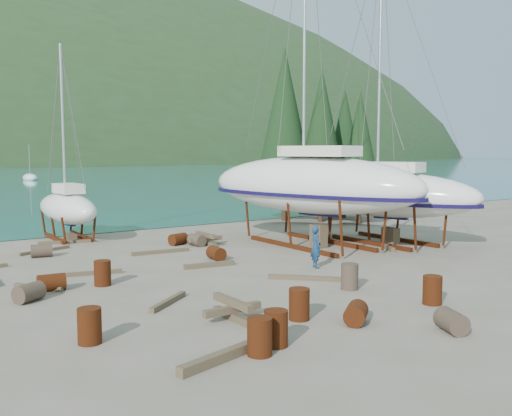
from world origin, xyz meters
TOP-DOWN VIEW (x-y plane):
  - ground at (0.00, 0.00)m, footprint 600.00×600.00m
  - far_house_right at (30.00, 190.00)m, footprint 6.60×5.60m
  - cypress_near_right at (12.50, 12.00)m, footprint 3.60×3.60m
  - cypress_mid_right at (14.00, 10.00)m, footprint 3.06×3.06m
  - cypress_back_left at (11.00, 14.00)m, footprint 4.14×4.14m
  - cypress_far_right at (15.50, 13.00)m, footprint 3.24×3.24m
  - moored_boat_mid at (10.00, 80.00)m, footprint 2.00×5.00m
  - large_sailboat_near at (5.77, 5.02)m, footprint 6.61×12.51m
  - large_sailboat_far at (9.39, 3.59)m, footprint 5.96×10.09m
  - small_sailboat_shore at (-3.45, 13.98)m, footprint 2.38×6.49m
  - worker at (2.45, 0.78)m, footprint 0.59×0.72m
  - drum_0 at (-5.03, -5.98)m, footprint 0.58×0.58m
  - drum_1 at (-0.01, -7.43)m, footprint 0.89×1.04m
  - drum_2 at (-7.29, 2.89)m, footprint 0.94×0.67m
  - drum_3 at (-4.36, -5.70)m, footprint 0.58×0.58m
  - drum_4 at (0.50, 8.97)m, footprint 1.02×0.83m
  - drum_6 at (0.02, 4.47)m, footprint 0.65×0.93m
  - drum_7 at (1.81, -5.39)m, footprint 0.58×0.58m
  - drum_8 at (-5.61, 2.70)m, footprint 0.58×0.58m
  - drum_9 at (-5.96, 9.42)m, footprint 0.97×0.74m
  - drum_10 at (-2.54, -4.33)m, footprint 0.58×0.58m
  - drum_11 at (1.10, 8.15)m, footprint 0.67×0.94m
  - drum_12 at (-1.52, -5.51)m, footprint 1.05×1.00m
  - drum_13 at (-7.95, -2.97)m, footprint 0.58×0.58m
  - drum_15 at (-8.23, 1.90)m, footprint 1.05×0.96m
  - drum_17 at (1.06, -2.59)m, footprint 0.58×0.58m
  - timber_0 at (-5.50, 10.66)m, footprint 2.50×1.06m
  - timber_1 at (8.12, 2.18)m, footprint 0.97×1.57m
  - timber_4 at (-7.61, 3.30)m, footprint 1.31×1.51m
  - timber_5 at (0.74, -0.70)m, footprint 2.08×2.10m
  - timber_6 at (2.30, 10.53)m, footprint 1.96×1.18m
  - timber_8 at (-0.97, 3.32)m, footprint 2.15×0.51m
  - timber_9 at (-4.02, 12.64)m, footprint 2.49×0.87m
  - timber_10 at (-1.26, 7.26)m, footprint 2.72×0.44m
  - timber_11 at (-5.47, 4.59)m, footprint 2.45×0.71m
  - timber_12 at (-4.82, -0.84)m, footprint 1.80×1.44m
  - timber_16 at (-5.58, -5.73)m, footprint 3.20×1.02m
  - timber_pile_fore at (-4.07, -3.31)m, footprint 1.80×1.80m
  - timber_pile_aft at (1.62, 8.17)m, footprint 1.80×1.80m

SIDE VIEW (x-z plane):
  - ground at x=0.00m, z-range 0.00..0.00m
  - timber_0 at x=-5.50m, z-range 0.00..0.14m
  - timber_9 at x=-4.02m, z-range 0.00..0.15m
  - timber_11 at x=-5.47m, z-range 0.00..0.15m
  - timber_5 at x=0.74m, z-range 0.00..0.16m
  - timber_10 at x=-1.26m, z-range 0.00..0.16m
  - timber_12 at x=-4.82m, z-range 0.00..0.17m
  - timber_4 at x=-7.61m, z-range 0.00..0.17m
  - timber_8 at x=-0.97m, z-range 0.00..0.19m
  - timber_6 at x=2.30m, z-range 0.00..0.19m
  - timber_1 at x=8.12m, z-range 0.00..0.19m
  - timber_16 at x=-5.58m, z-range 0.00..0.23m
  - drum_1 at x=-0.01m, z-range 0.00..0.58m
  - drum_2 at x=-7.29m, z-range 0.00..0.58m
  - drum_4 at x=0.50m, z-range 0.00..0.58m
  - drum_6 at x=0.02m, z-range 0.00..0.58m
  - drum_9 at x=-5.96m, z-range 0.00..0.58m
  - drum_11 at x=1.10m, z-range 0.00..0.58m
  - drum_12 at x=-1.52m, z-range 0.00..0.58m
  - drum_15 at x=-8.23m, z-range 0.00..0.58m
  - timber_pile_fore at x=-4.07m, z-range 0.00..0.60m
  - timber_pile_aft at x=1.62m, z-range 0.00..0.60m
  - moored_boat_mid at x=10.00m, z-range -2.64..3.41m
  - drum_0 at x=-5.03m, z-range 0.00..0.88m
  - drum_3 at x=-4.36m, z-range 0.00..0.88m
  - drum_7 at x=1.81m, z-range 0.00..0.88m
  - drum_8 at x=-5.61m, z-range 0.00..0.88m
  - drum_10 at x=-2.54m, z-range 0.00..0.88m
  - drum_13 at x=-7.95m, z-range 0.00..0.88m
  - drum_17 at x=1.06m, z-range 0.00..0.88m
  - worker at x=2.45m, z-range 0.00..1.69m
  - small_sailboat_shore at x=-3.45m, z-range -3.42..6.80m
  - large_sailboat_far at x=9.39m, z-range -5.17..10.20m
  - far_house_right at x=30.00m, z-range 0.12..5.72m
  - large_sailboat_near at x=5.77m, z-range -6.41..12.50m
  - cypress_mid_right at x=14.00m, z-range 0.67..9.17m
  - cypress_far_right at x=15.50m, z-range 0.71..9.71m
  - cypress_near_right at x=12.50m, z-range 0.79..10.79m
  - cypress_back_left at x=11.00m, z-range 0.91..12.41m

